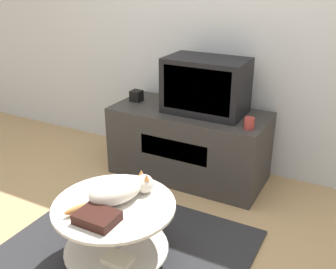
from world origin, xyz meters
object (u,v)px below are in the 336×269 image
tv (206,86)px  speaker (136,96)px  dvd_box (97,218)px  cat (119,190)px

tv → speaker: tv is taller
speaker → dvd_box: (0.66, -1.43, -0.19)m
dvd_box → cat: size_ratio=0.44×
speaker → dvd_box: speaker is taller
dvd_box → tv: bearing=90.3°
dvd_box → cat: 0.23m
tv → speaker: size_ratio=6.86×
cat → dvd_box: bearing=-147.2°
dvd_box → cat: (-0.02, 0.23, 0.04)m
tv → speaker: 0.67m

